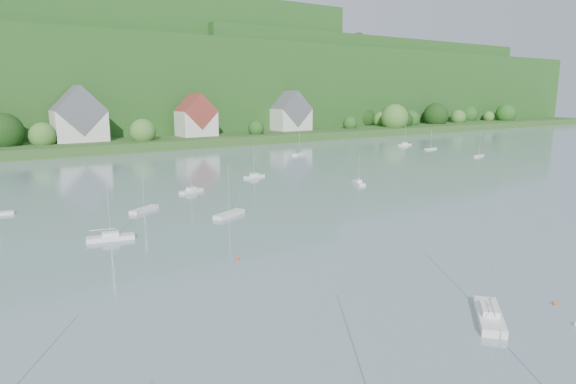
% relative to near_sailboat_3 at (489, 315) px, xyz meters
% --- Properties ---
extents(far_shore_strip, '(600.00, 60.00, 3.00)m').
position_rel_near_sailboat_3_xyz_m(far_shore_strip, '(-4.02, 162.93, 1.03)').
color(far_shore_strip, '#284B1C').
rests_on(far_shore_strip, ground).
extents(forested_ridge, '(620.00, 181.22, 69.89)m').
position_rel_near_sailboat_3_xyz_m(forested_ridge, '(-3.62, 231.50, 22.42)').
color(forested_ridge, '#163B13').
rests_on(forested_ridge, ground).
extents(village_building_2, '(16.00, 11.44, 18.00)m').
position_rel_near_sailboat_3_xyz_m(village_building_2, '(0.98, 150.93, 9.80)').
color(village_building_2, beige).
rests_on(village_building_2, far_shore_strip).
extents(village_building_3, '(13.00, 10.40, 15.50)m').
position_rel_near_sailboat_3_xyz_m(village_building_3, '(40.98, 148.93, 8.96)').
color(village_building_3, beige).
rests_on(village_building_3, far_shore_strip).
extents(village_building_4, '(15.00, 10.40, 16.50)m').
position_rel_near_sailboat_3_xyz_m(village_building_4, '(85.98, 152.93, 9.12)').
color(village_building_4, beige).
rests_on(village_building_4, far_shore_strip).
extents(near_sailboat_3, '(6.34, 5.89, 9.14)m').
position_rel_near_sailboat_3_xyz_m(near_sailboat_3, '(0.00, 0.00, 0.00)').
color(near_sailboat_3, silver).
rests_on(near_sailboat_3, ground).
extents(mooring_buoy_2, '(0.40, 0.40, 0.40)m').
position_rel_near_sailboat_3_xyz_m(mooring_buoy_2, '(7.57, -1.45, -0.47)').
color(mooring_buoy_2, '#D74814').
rests_on(mooring_buoy_2, ground).
extents(mooring_buoy_3, '(0.48, 0.48, 0.48)m').
position_rel_near_sailboat_3_xyz_m(mooring_buoy_3, '(-9.85, 25.28, -0.47)').
color(mooring_buoy_3, '#D74814').
rests_on(mooring_buoy_3, ground).
extents(far_sailboat_cluster, '(199.95, 70.90, 8.71)m').
position_rel_near_sailboat_3_xyz_m(far_sailboat_cluster, '(-12.69, 76.79, -0.09)').
color(far_sailboat_cluster, silver).
rests_on(far_sailboat_cluster, ground).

